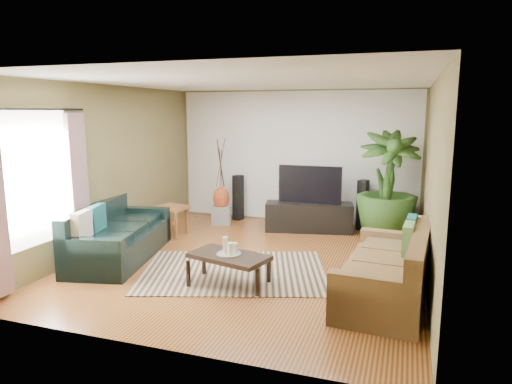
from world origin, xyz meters
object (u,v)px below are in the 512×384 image
at_px(sofa_right, 385,264).
at_px(coffee_table, 229,270).
at_px(speaker_left, 238,198).
at_px(potted_plant, 387,185).
at_px(sofa_left, 120,232).
at_px(side_table, 171,221).
at_px(tv_stand, 309,217).
at_px(pedestal, 221,215).
at_px(television, 310,184).
at_px(vase, 221,198).
at_px(speaker_right, 363,205).

bearing_deg(sofa_right, coffee_table, -78.65).
height_order(speaker_left, potted_plant, potted_plant).
xyz_separation_m(sofa_left, side_table, (0.08, 1.46, -0.15)).
distance_m(tv_stand, pedestal, 1.82).
distance_m(coffee_table, potted_plant, 3.65).
height_order(coffee_table, pedestal, coffee_table).
bearing_deg(coffee_table, television, 97.25).
relative_size(sofa_right, potted_plant, 1.08).
bearing_deg(pedestal, potted_plant, -0.11).
distance_m(coffee_table, pedestal, 3.37).
bearing_deg(speaker_left, side_table, -101.17).
relative_size(sofa_right, tv_stand, 1.27).
bearing_deg(tv_stand, vase, 168.38).
bearing_deg(side_table, coffee_table, -45.26).
height_order(sofa_left, coffee_table, sofa_left).
bearing_deg(sofa_left, side_table, -15.06).
xyz_separation_m(sofa_left, speaker_left, (0.83, 2.99, 0.05)).
height_order(sofa_left, sofa_right, same).
distance_m(speaker_left, speaker_right, 2.57).
xyz_separation_m(coffee_table, television, (0.42, 3.08, 0.69)).
relative_size(television, speaker_right, 1.24).
xyz_separation_m(sofa_right, coffee_table, (-1.97, -0.24, -0.21)).
xyz_separation_m(tv_stand, television, (0.00, 0.02, 0.63)).
xyz_separation_m(television, pedestal, (-1.82, -0.02, -0.72)).
bearing_deg(coffee_table, tv_stand, 97.20).
bearing_deg(tv_stand, television, 78.49).
relative_size(tv_stand, vase, 3.53).
relative_size(television, potted_plant, 0.62).
distance_m(sofa_left, potted_plant, 4.66).
height_order(sofa_left, potted_plant, potted_plant).
relative_size(sofa_left, potted_plant, 1.12).
height_order(speaker_right, vase, speaker_right).
bearing_deg(speaker_right, sofa_right, -62.04).
bearing_deg(speaker_right, television, -138.62).
relative_size(pedestal, vase, 0.78).
xyz_separation_m(coffee_table, speaker_left, (-1.20, 3.50, 0.26)).
bearing_deg(pedestal, speaker_right, 8.95).
relative_size(speaker_left, vase, 2.04).
height_order(coffee_table, television, television).
relative_size(sofa_left, pedestal, 6.00).
distance_m(television, speaker_right, 1.12).
bearing_deg(sofa_left, speaker_left, -27.67).
bearing_deg(sofa_right, tv_stand, -146.71).
xyz_separation_m(tv_stand, vase, (-1.82, 0.00, 0.26)).
distance_m(television, pedestal, 1.96).
height_order(speaker_right, side_table, speaker_right).
distance_m(pedestal, side_table, 1.23).
relative_size(coffee_table, potted_plant, 0.53).
height_order(sofa_right, pedestal, sofa_right).
distance_m(sofa_left, speaker_left, 3.10).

